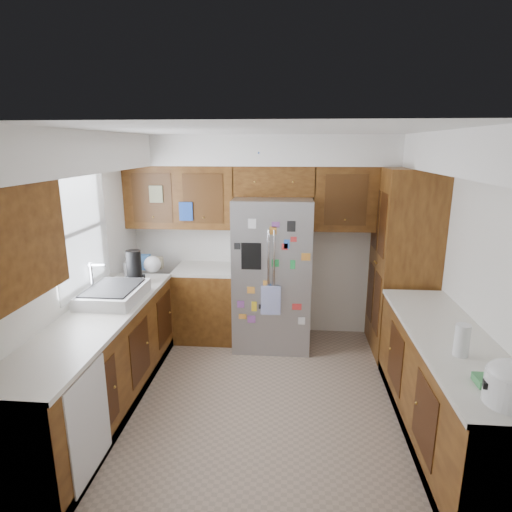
{
  "coord_description": "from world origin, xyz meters",
  "views": [
    {
      "loc": [
        0.21,
        -3.7,
        2.38
      ],
      "look_at": [
        -0.13,
        0.35,
        1.33
      ],
      "focal_mm": 30.0,
      "sensor_mm": 36.0,
      "label": 1
    }
  ],
  "objects_px": {
    "fridge": "(273,273)",
    "pantry": "(403,263)",
    "paper_towel": "(462,340)",
    "rice_cooker": "(512,383)"
  },
  "relations": [
    {
      "from": "fridge",
      "to": "pantry",
      "type": "bearing_deg",
      "value": -2.06
    },
    {
      "from": "fridge",
      "to": "rice_cooker",
      "type": "xyz_separation_m",
      "value": [
        1.5,
        -2.58,
        0.15
      ]
    },
    {
      "from": "pantry",
      "to": "paper_towel",
      "type": "distance_m",
      "value": 1.95
    },
    {
      "from": "pantry",
      "to": "rice_cooker",
      "type": "bearing_deg",
      "value": -90.01
    },
    {
      "from": "rice_cooker",
      "to": "pantry",
      "type": "bearing_deg",
      "value": 89.99
    },
    {
      "from": "pantry",
      "to": "fridge",
      "type": "xyz_separation_m",
      "value": [
        -1.5,
        0.05,
        -0.17
      ]
    },
    {
      "from": "pantry",
      "to": "rice_cooker",
      "type": "relative_size",
      "value": 7.12
    },
    {
      "from": "pantry",
      "to": "fridge",
      "type": "distance_m",
      "value": 1.51
    },
    {
      "from": "fridge",
      "to": "paper_towel",
      "type": "xyz_separation_m",
      "value": [
        1.44,
        -2.0,
        0.14
      ]
    },
    {
      "from": "fridge",
      "to": "paper_towel",
      "type": "bearing_deg",
      "value": -54.23
    }
  ]
}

